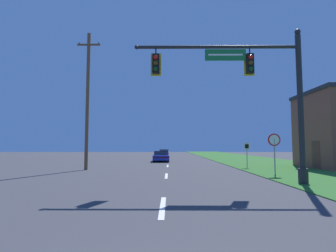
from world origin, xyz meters
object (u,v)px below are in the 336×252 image
Objects in this scene: stop_sign at (274,145)px; route_sign_post at (247,149)px; utility_pole_near at (88,98)px; signal_mast at (259,90)px; far_car at (164,153)px; car_ahead at (161,156)px.

stop_sign reaches higher than route_sign_post.
utility_pole_near is at bearing -172.13° from route_sign_post.
stop_sign is 0.24× the size of utility_pole_near.
utility_pole_near is (-12.68, 3.84, 3.59)m from stop_sign.
route_sign_post is 0.19× the size of utility_pole_near.
signal_mast is at bearing -102.49° from route_sign_post.
signal_mast reaches higher than stop_sign.
far_car is 28.91m from utility_pole_near.
stop_sign reaches higher than far_car.
far_car is 1.87× the size of stop_sign.
utility_pole_near is (-12.64, -1.75, 3.93)m from route_sign_post.
stop_sign reaches higher than car_ahead.
stop_sign is at bearing 60.33° from signal_mast.
utility_pole_near reaches higher than signal_mast.
utility_pole_near reaches higher than car_ahead.
signal_mast is 9.92m from route_sign_post.
utility_pole_near is at bearing 163.16° from stop_sign.
stop_sign is (7.39, -14.84, 1.26)m from car_ahead.
signal_mast is at bearing -35.34° from utility_pole_near.
far_car is at bearing 90.10° from car_ahead.
route_sign_post is (7.35, -9.26, 0.92)m from car_ahead.
stop_sign is at bearing -89.59° from route_sign_post.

